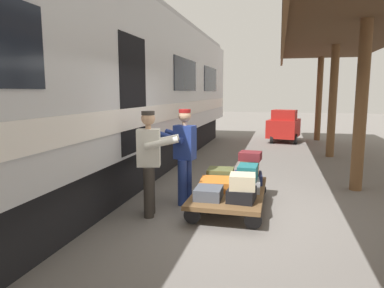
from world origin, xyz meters
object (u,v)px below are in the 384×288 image
at_px(train_car, 57,89).
at_px(suitcase_teal_softside, 248,172).
at_px(suitcase_orange_carryall, 215,184).
at_px(suitcase_olive_duffel, 221,175).
at_px(porter_by_door, 150,160).
at_px(suitcase_brown_leather, 249,166).
at_px(porter_in_overalls, 184,153).
at_px(suitcase_black_hardshell, 242,195).
at_px(suitcase_slate_roller, 209,193).
at_px(suitcase_navy_fabric, 248,178).
at_px(suitcase_maroon_trunk, 250,156).
at_px(suitcase_gray_aluminum, 245,185).
at_px(luggage_cart, 230,192).
at_px(suitcase_cream_canvas, 242,181).
at_px(baggage_tug, 284,126).

height_order(train_car, suitcase_teal_softside, train_car).
xyz_separation_m(suitcase_orange_carryall, suitcase_teal_softside, (-0.56, -0.03, 0.23)).
bearing_deg(suitcase_olive_duffel, porter_by_door, 52.77).
height_order(suitcase_olive_duffel, suitcase_brown_leather, suitcase_brown_leather).
relative_size(suitcase_teal_softside, porter_in_overalls, 0.28).
distance_m(suitcase_black_hardshell, porter_in_overalls, 1.37).
xyz_separation_m(suitcase_slate_roller, porter_by_door, (0.94, 0.07, 0.50)).
height_order(suitcase_navy_fabric, suitcase_maroon_trunk, suitcase_maroon_trunk).
distance_m(suitcase_gray_aluminum, suitcase_navy_fabric, 0.58).
bearing_deg(train_car, suitcase_navy_fabric, -167.63).
bearing_deg(suitcase_black_hardshell, luggage_cart, -66.05).
bearing_deg(suitcase_brown_leather, suitcase_navy_fabric, 45.36).
bearing_deg(porter_in_overalls, suitcase_slate_roller, 131.76).
xyz_separation_m(suitcase_olive_duffel, suitcase_cream_canvas, (-0.53, 1.18, 0.20)).
bearing_deg(suitcase_slate_roller, suitcase_navy_fabric, -113.95).
bearing_deg(suitcase_gray_aluminum, suitcase_teal_softside, -142.88).
bearing_deg(baggage_tug, porter_by_door, 76.74).
bearing_deg(suitcase_gray_aluminum, train_car, 2.80).
bearing_deg(suitcase_slate_roller, suitcase_gray_aluminum, -131.62).
height_order(suitcase_black_hardshell, suitcase_teal_softside, suitcase_teal_softside).
xyz_separation_m(suitcase_slate_roller, suitcase_cream_canvas, (-0.53, 0.01, 0.22)).
distance_m(train_car, porter_by_door, 2.32).
relative_size(suitcase_cream_canvas, baggage_tug, 0.21).
bearing_deg(porter_in_overalls, baggage_tug, -102.04).
relative_size(suitcase_navy_fabric, porter_by_door, 0.31).
bearing_deg(porter_in_overalls, porter_by_door, 63.39).
distance_m(suitcase_orange_carryall, suitcase_maroon_trunk, 0.90).
relative_size(suitcase_black_hardshell, suitcase_orange_carryall, 0.78).
xyz_separation_m(suitcase_teal_softside, suitcase_brown_leather, (0.02, -0.57, -0.02)).
bearing_deg(luggage_cart, suitcase_gray_aluminum, -180.00).
height_order(suitcase_gray_aluminum, suitcase_orange_carryall, suitcase_gray_aluminum).
height_order(suitcase_slate_roller, suitcase_teal_softside, suitcase_teal_softside).
bearing_deg(suitcase_slate_roller, porter_in_overalls, -48.24).
xyz_separation_m(suitcase_maroon_trunk, porter_in_overalls, (1.13, 0.51, 0.09)).
distance_m(suitcase_olive_duffel, porter_by_door, 1.63).
xyz_separation_m(suitcase_brown_leather, baggage_tug, (-0.71, -8.04, -0.00)).
bearing_deg(suitcase_orange_carryall, suitcase_black_hardshell, 131.62).
distance_m(suitcase_gray_aluminum, porter_in_overalls, 1.21).
bearing_deg(porter_in_overalls, suitcase_gray_aluminum, 176.53).
height_order(train_car, suitcase_slate_roller, train_car).
xyz_separation_m(train_car, porter_in_overalls, (-2.33, -0.23, -1.14)).
relative_size(train_car, suitcase_gray_aluminum, 41.88).
xyz_separation_m(suitcase_black_hardshell, suitcase_navy_fabric, (0.00, -1.17, -0.01)).
bearing_deg(train_car, luggage_cart, -176.97).
bearing_deg(suitcase_slate_roller, suitcase_cream_canvas, 178.52).
height_order(porter_in_overalls, porter_by_door, same).
relative_size(suitcase_orange_carryall, porter_in_overalls, 0.35).
bearing_deg(porter_in_overalls, suitcase_cream_canvas, 149.11).
height_order(suitcase_orange_carryall, suitcase_maroon_trunk, suitcase_maroon_trunk).
relative_size(porter_in_overalls, baggage_tug, 0.91).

